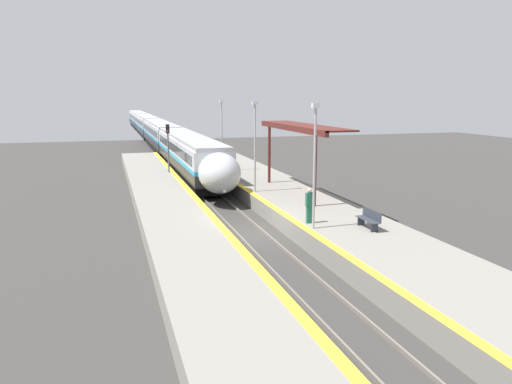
{
  "coord_description": "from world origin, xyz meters",
  "views": [
    {
      "loc": [
        -6.89,
        -24.06,
        7.09
      ],
      "look_at": [
        0.59,
        1.0,
        2.05
      ],
      "focal_mm": 35.0,
      "sensor_mm": 36.0,
      "label": 1
    }
  ],
  "objects_px": {
    "train": "(153,129)",
    "platform_bench": "(369,219)",
    "railway_signal": "(168,148)",
    "lamppost_mid": "(255,141)",
    "lamppost_near": "(315,159)",
    "person_waiting": "(309,205)",
    "lamppost_far": "(222,131)"
  },
  "relations": [
    {
      "from": "train",
      "to": "person_waiting",
      "type": "bearing_deg",
      "value": -87.53
    },
    {
      "from": "lamppost_mid",
      "to": "lamppost_far",
      "type": "xyz_separation_m",
      "value": [
        0.0,
        9.67,
        0.0
      ]
    },
    {
      "from": "lamppost_far",
      "to": "platform_bench",
      "type": "bearing_deg",
      "value": -82.83
    },
    {
      "from": "train",
      "to": "lamppost_mid",
      "type": "height_order",
      "value": "lamppost_mid"
    },
    {
      "from": "platform_bench",
      "to": "lamppost_mid",
      "type": "relative_size",
      "value": 0.29
    },
    {
      "from": "train",
      "to": "lamppost_far",
      "type": "distance_m",
      "value": 37.91
    },
    {
      "from": "railway_signal",
      "to": "platform_bench",
      "type": "bearing_deg",
      "value": -71.42
    },
    {
      "from": "platform_bench",
      "to": "railway_signal",
      "type": "bearing_deg",
      "value": 108.58
    },
    {
      "from": "lamppost_near",
      "to": "lamppost_far",
      "type": "relative_size",
      "value": 1.0
    },
    {
      "from": "lamppost_near",
      "to": "lamppost_mid",
      "type": "bearing_deg",
      "value": 90.0
    },
    {
      "from": "train",
      "to": "lamppost_near",
      "type": "distance_m",
      "value": 57.22
    },
    {
      "from": "platform_bench",
      "to": "lamppost_near",
      "type": "height_order",
      "value": "lamppost_near"
    },
    {
      "from": "train",
      "to": "platform_bench",
      "type": "distance_m",
      "value": 58.1
    },
    {
      "from": "person_waiting",
      "to": "lamppost_far",
      "type": "distance_m",
      "value": 18.52
    },
    {
      "from": "train",
      "to": "platform_bench",
      "type": "bearing_deg",
      "value": -85.31
    },
    {
      "from": "railway_signal",
      "to": "lamppost_mid",
      "type": "relative_size",
      "value": 0.83
    },
    {
      "from": "train",
      "to": "person_waiting",
      "type": "height_order",
      "value": "train"
    },
    {
      "from": "person_waiting",
      "to": "lamppost_near",
      "type": "distance_m",
      "value": 2.61
    },
    {
      "from": "train",
      "to": "lamppost_near",
      "type": "xyz_separation_m",
      "value": [
        2.22,
        -57.14,
        2.15
      ]
    },
    {
      "from": "platform_bench",
      "to": "lamppost_far",
      "type": "relative_size",
      "value": 0.29
    },
    {
      "from": "platform_bench",
      "to": "lamppost_far",
      "type": "xyz_separation_m",
      "value": [
        -2.53,
        20.12,
        2.84
      ]
    },
    {
      "from": "train",
      "to": "lamppost_far",
      "type": "relative_size",
      "value": 16.61
    },
    {
      "from": "railway_signal",
      "to": "person_waiting",
      "type": "bearing_deg",
      "value": -76.3
    },
    {
      "from": "train",
      "to": "railway_signal",
      "type": "relative_size",
      "value": 20.05
    },
    {
      "from": "train",
      "to": "platform_bench",
      "type": "xyz_separation_m",
      "value": [
        4.75,
        -57.91,
        -0.69
      ]
    },
    {
      "from": "platform_bench",
      "to": "railway_signal",
      "type": "height_order",
      "value": "railway_signal"
    },
    {
      "from": "railway_signal",
      "to": "lamppost_mid",
      "type": "distance_m",
      "value": 11.1
    },
    {
      "from": "train",
      "to": "platform_bench",
      "type": "height_order",
      "value": "train"
    },
    {
      "from": "railway_signal",
      "to": "lamppost_near",
      "type": "bearing_deg",
      "value": -77.52
    },
    {
      "from": "platform_bench",
      "to": "person_waiting",
      "type": "xyz_separation_m",
      "value": [
        -2.33,
        1.75,
        0.44
      ]
    },
    {
      "from": "person_waiting",
      "to": "lamppost_far",
      "type": "xyz_separation_m",
      "value": [
        -0.2,
        18.37,
        2.41
      ]
    },
    {
      "from": "train",
      "to": "lamppost_far",
      "type": "bearing_deg",
      "value": -86.64
    }
  ]
}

